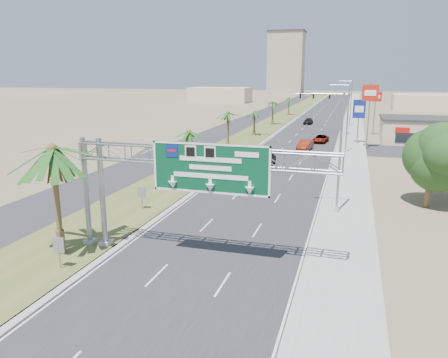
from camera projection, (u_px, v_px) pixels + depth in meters
ground at (129, 353)px, 18.31m from camera, size 600.00×600.00×0.00m
road at (323, 116)px, 120.81m from camera, size 12.00×300.00×0.02m
sidewalk_right at (354, 117)px, 118.45m from camera, size 4.00×300.00×0.10m
median_grass at (287, 115)px, 123.56m from camera, size 7.00×300.00×0.12m
opposing_road at (262, 115)px, 125.51m from camera, size 8.00×300.00×0.02m
sign_gantry at (188, 165)px, 26.43m from camera, size 16.75×1.24×7.50m
palm_near at (52, 149)px, 26.68m from camera, size 5.70×5.70×8.35m
palm_row_b at (189, 133)px, 49.61m from camera, size 3.99×3.99×5.95m
palm_row_c at (228, 114)px, 64.34m from camera, size 3.99×3.99×6.75m
palm_row_d at (255, 112)px, 81.40m from camera, size 3.99×3.99×5.45m
palm_row_e at (273, 102)px, 98.95m from camera, size 3.99×3.99×6.15m
palm_row_f at (289, 98)px, 122.34m from camera, size 3.99×3.99×5.75m
streetlight_near at (337, 158)px, 35.69m from camera, size 3.27×0.44×10.00m
streetlight_mid at (346, 121)px, 63.64m from camera, size 3.27×0.44×10.00m
streetlight_far at (350, 105)px, 97.19m from camera, size 3.27×0.44×10.00m
signal_mast at (337, 109)px, 82.81m from camera, size 10.28×0.71×8.00m
store_building at (437, 131)px, 73.25m from camera, size 18.00×10.00×4.00m
oak_near at (432, 156)px, 37.32m from camera, size 4.50×4.50×6.80m
median_signback_a at (59, 247)px, 25.72m from camera, size 0.75×0.08×2.08m
median_signback_b at (142, 194)px, 37.09m from camera, size 0.75×0.08×2.08m
tower_distant at (286, 63)px, 256.02m from camera, size 20.00×16.00×35.00m
building_distant_left at (220, 95)px, 179.16m from camera, size 24.00×14.00×6.00m
building_distant_right at (425, 102)px, 139.88m from camera, size 20.00×12.00×5.00m
car_left_lane at (266, 160)px, 55.53m from camera, size 2.13×4.75×1.58m
car_mid_lane at (305, 145)px, 66.75m from camera, size 2.23×4.99×1.59m
car_right_lane at (321, 139)px, 74.17m from camera, size 2.67×4.83×1.28m
car_far at (308, 121)px, 101.35m from camera, size 2.08×4.56×1.29m
pole_sign_red_near at (370, 97)px, 66.14m from camera, size 2.41×0.39×10.00m
pole_sign_blue at (359, 111)px, 71.88m from camera, size 2.02×0.52×7.48m
pole_sign_red_far at (375, 100)px, 81.88m from camera, size 2.21×0.43×8.35m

